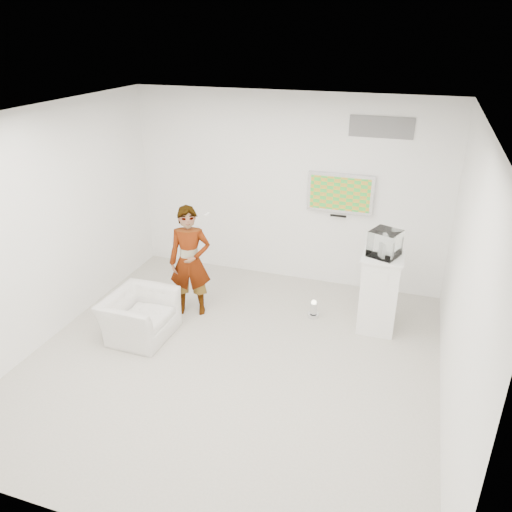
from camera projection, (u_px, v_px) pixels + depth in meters
name	position (u px, v px, depth m)	size (l,w,h in m)	color
room	(229.00, 252.00, 5.67)	(5.01, 5.01, 3.00)	beige
tv	(340.00, 193.00, 7.51)	(1.00, 0.08, 0.60)	silver
logo_decal	(381.00, 127.00, 6.98)	(0.90, 0.02, 0.30)	slate
person	(190.00, 262.00, 7.05)	(0.59, 0.39, 1.62)	white
armchair	(140.00, 316.00, 6.69)	(0.92, 0.80, 0.60)	white
pedestal	(379.00, 293.00, 6.74)	(0.54, 0.54, 1.11)	white
floor_uplight	(314.00, 309.00, 7.18)	(0.17, 0.17, 0.26)	silver
vitrine	(385.00, 243.00, 6.44)	(0.35, 0.35, 0.35)	white
console	(384.00, 249.00, 6.47)	(0.04, 0.14, 0.20)	white
wii_remote	(207.00, 215.00, 6.90)	(0.03, 0.13, 0.03)	white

